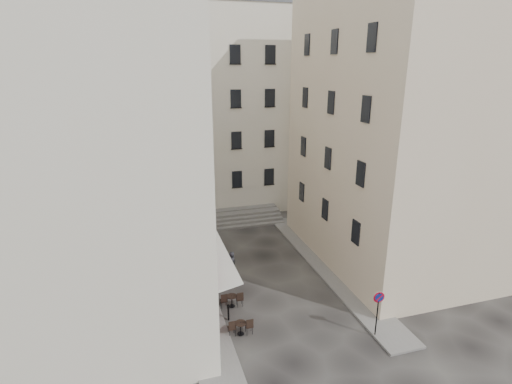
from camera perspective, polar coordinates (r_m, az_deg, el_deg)
name	(u,v)px	position (r m, az deg, el deg)	size (l,w,h in m)	color
ground	(279,300)	(24.34, 3.27, -15.21)	(90.00, 90.00, 0.00)	black
sidewalk_left	(193,277)	(26.76, -9.05, -11.96)	(2.00, 22.00, 0.12)	slate
sidewalk_right	(326,265)	(28.26, 9.93, -10.30)	(2.00, 18.00, 0.12)	slate
building_left	(67,125)	(22.60, -25.40, 8.64)	(12.20, 16.20, 20.60)	beige
building_right	(411,126)	(28.95, 21.32, 8.78)	(12.20, 14.20, 18.60)	beige
building_back	(203,108)	(38.83, -7.62, 11.83)	(18.20, 10.20, 18.60)	beige
cafe_storefront	(202,274)	(23.30, -7.76, -11.59)	(1.74, 7.30, 3.50)	#450E09
stone_steps	(230,219)	(34.95, -3.70, -3.80)	(9.00, 3.15, 0.80)	#62605D
bollard_near	(228,312)	(22.49, -3.97, -16.69)	(0.12, 0.12, 0.98)	black
bollard_mid	(216,280)	(25.40, -5.76, -12.35)	(0.12, 0.12, 0.98)	black
bollard_far	(206,255)	(28.44, -7.13, -8.92)	(0.12, 0.12, 0.98)	black
no_parking_sign	(378,305)	(21.45, 17.05, -15.23)	(0.59, 0.12, 2.58)	black
bistro_table_a	(240,327)	(21.52, -2.25, -18.69)	(1.27, 0.59, 0.89)	black
bistro_table_b	(232,300)	(23.56, -3.50, -15.10)	(1.28, 0.60, 0.90)	black
bistro_table_c	(211,284)	(25.14, -6.43, -12.93)	(1.25, 0.59, 0.88)	black
bistro_table_d	(219,282)	(25.40, -5.37, -12.63)	(1.15, 0.54, 0.81)	black
bistro_table_e	(214,271)	(26.64, -5.96, -11.12)	(1.13, 0.53, 0.80)	black
pedestrian	(231,265)	(26.02, -3.53, -10.43)	(0.70, 0.46, 1.91)	#222328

